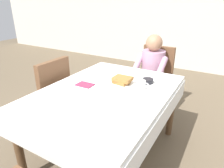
# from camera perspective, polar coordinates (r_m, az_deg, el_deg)

# --- Properties ---
(ground_plane) EXTENTS (14.00, 14.00, 0.00)m
(ground_plane) POSITION_cam_1_polar(r_m,az_deg,el_deg) (2.30, -1.39, -18.85)
(ground_plane) COLOR brown
(dining_table_main) EXTENTS (1.12, 1.52, 0.74)m
(dining_table_main) POSITION_cam_1_polar(r_m,az_deg,el_deg) (1.93, -1.57, -4.21)
(dining_table_main) COLOR white
(dining_table_main) RESTS_ON ground
(chair_diner) EXTENTS (0.44, 0.45, 0.93)m
(chair_diner) POSITION_cam_1_polar(r_m,az_deg,el_deg) (2.93, 11.96, 2.38)
(chair_diner) COLOR brown
(chair_diner) RESTS_ON ground
(diner_person) EXTENTS (0.40, 0.43, 1.12)m
(diner_person) POSITION_cam_1_polar(r_m,az_deg,el_deg) (2.74, 11.12, 4.12)
(diner_person) COLOR #B2849E
(diner_person) RESTS_ON ground
(chair_left_side) EXTENTS (0.45, 0.44, 0.93)m
(chair_left_side) POSITION_cam_1_polar(r_m,az_deg,el_deg) (2.44, -17.13, -2.42)
(chair_left_side) COLOR brown
(chair_left_side) RESTS_ON ground
(plate_breakfast) EXTENTS (0.28, 0.28, 0.02)m
(plate_breakfast) POSITION_cam_1_polar(r_m,az_deg,el_deg) (2.01, 2.57, -0.03)
(plate_breakfast) COLOR white
(plate_breakfast) RESTS_ON dining_table_main
(breakfast_stack) EXTENTS (0.18, 0.15, 0.06)m
(breakfast_stack) POSITION_cam_1_polar(r_m,az_deg,el_deg) (2.00, 2.84, 1.14)
(breakfast_stack) COLOR #A36B33
(breakfast_stack) RESTS_ON plate_breakfast
(cup_coffee) EXTENTS (0.11, 0.08, 0.08)m
(cup_coffee) POSITION_cam_1_polar(r_m,az_deg,el_deg) (1.92, 8.36, -0.20)
(cup_coffee) COLOR white
(cup_coffee) RESTS_ON dining_table_main
(bowl_butter) EXTENTS (0.11, 0.11, 0.04)m
(bowl_butter) POSITION_cam_1_polar(r_m,az_deg,el_deg) (2.08, 10.08, 0.88)
(bowl_butter) COLOR black
(bowl_butter) RESTS_ON dining_table_main
(syrup_pitcher) EXTENTS (0.08, 0.08, 0.07)m
(syrup_pitcher) POSITION_cam_1_polar(r_m,az_deg,el_deg) (2.20, -2.57, 2.91)
(syrup_pitcher) COLOR silver
(syrup_pitcher) RESTS_ON dining_table_main
(fork_left_of_plate) EXTENTS (0.03, 0.18, 0.00)m
(fork_left_of_plate) POSITION_cam_1_polar(r_m,az_deg,el_deg) (2.08, -2.32, 0.67)
(fork_left_of_plate) COLOR silver
(fork_left_of_plate) RESTS_ON dining_table_main
(knife_right_of_plate) EXTENTS (0.03, 0.20, 0.00)m
(knife_right_of_plate) POSITION_cam_1_polar(r_m,az_deg,el_deg) (1.92, 7.31, -1.49)
(knife_right_of_plate) COLOR silver
(knife_right_of_plate) RESTS_ON dining_table_main
(spoon_near_edge) EXTENTS (0.15, 0.03, 0.00)m
(spoon_near_edge) POSITION_cam_1_polar(r_m,az_deg,el_deg) (1.74, -2.38, -3.98)
(spoon_near_edge) COLOR silver
(spoon_near_edge) RESTS_ON dining_table_main
(napkin_folded) EXTENTS (0.17, 0.12, 0.01)m
(napkin_folded) POSITION_cam_1_polar(r_m,az_deg,el_deg) (2.02, -7.63, -0.20)
(napkin_folded) COLOR #8C2D4C
(napkin_folded) RESTS_ON dining_table_main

